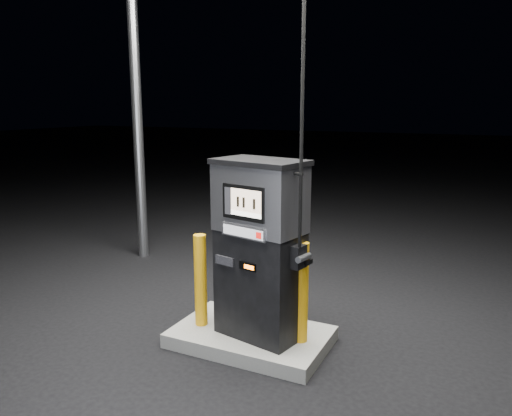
% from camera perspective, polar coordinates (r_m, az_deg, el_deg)
% --- Properties ---
extents(ground, '(80.00, 80.00, 0.00)m').
position_cam_1_polar(ground, '(5.47, -0.58, -15.23)').
color(ground, black).
rests_on(ground, ground).
extents(pump_island, '(1.60, 1.00, 0.15)m').
position_cam_1_polar(pump_island, '(5.43, -0.58, -14.52)').
color(pump_island, slate).
rests_on(pump_island, ground).
extents(fuel_dispenser, '(1.04, 0.71, 3.76)m').
position_cam_1_polar(fuel_dispenser, '(4.98, 0.47, -4.56)').
color(fuel_dispenser, black).
rests_on(fuel_dispenser, pump_island).
extents(bollard_left, '(0.14, 0.14, 1.00)m').
position_cam_1_polar(bollard_left, '(5.38, -6.36, -8.21)').
color(bollard_left, '#F0A40D').
rests_on(bollard_left, pump_island).
extents(bollard_right, '(0.18, 0.18, 1.02)m').
position_cam_1_polar(bollard_right, '(5.01, 5.21, -9.60)').
color(bollard_right, '#F0A40D').
rests_on(bollard_right, pump_island).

